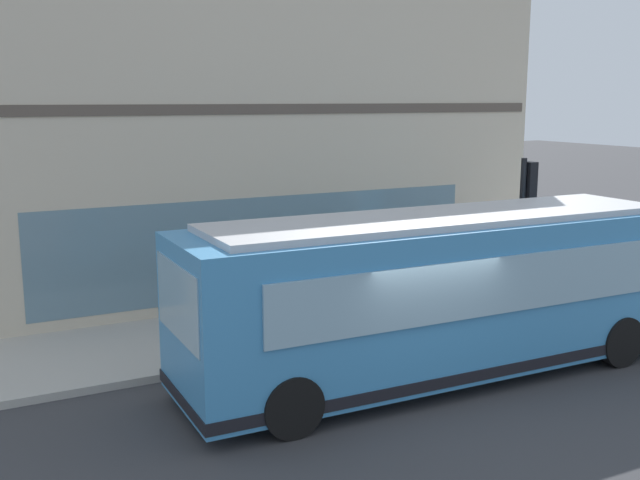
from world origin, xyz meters
name	(u,v)px	position (x,y,z in m)	size (l,w,h in m)	color
ground	(409,395)	(0.00, 0.00, 0.00)	(120.00, 120.00, 0.00)	#38383A
sidewalk_curb	(300,325)	(4.39, 0.00, 0.07)	(3.59, 40.00, 0.15)	#B2ADA3
building_corner	(219,124)	(9.52, 0.00, 4.43)	(6.72, 16.11, 8.88)	beige
city_bus_nearside	(442,295)	(0.55, -1.05, 1.55)	(2.74, 10.08, 3.07)	#3F8CC6
traffic_light_near_corner	(526,203)	(3.25, -5.51, 2.66)	(0.32, 0.49, 3.59)	black
fire_hydrant	(533,274)	(4.36, -6.94, 0.51)	(0.35, 0.35, 0.74)	red
pedestrian_near_hydrant	(266,280)	(4.53, 0.78, 1.19)	(0.32, 0.32, 1.79)	silver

